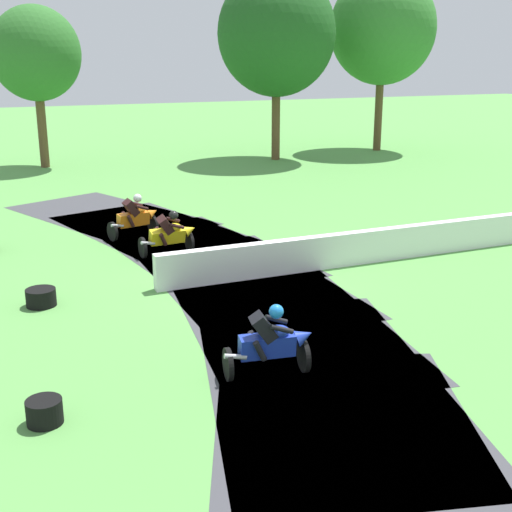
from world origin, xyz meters
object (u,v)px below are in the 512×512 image
Objects in this scene: motorcycle_chase_yellow at (170,234)px; tire_stack_near at (44,412)px; motorcycle_trailing_orange at (135,217)px; motorcycle_lead_blue at (271,342)px; tire_stack_mid_a at (41,297)px.

tire_stack_near is at bearing -116.83° from motorcycle_chase_yellow.
motorcycle_trailing_orange is 3.00× the size of tire_stack_near.
motorcycle_chase_yellow reaches higher than tire_stack_near.
motorcycle_chase_yellow is (0.26, 8.05, -0.03)m from motorcycle_lead_blue.
motorcycle_chase_yellow is 4.76m from tire_stack_mid_a.
motorcycle_lead_blue is 3.95m from tire_stack_near.
motorcycle_trailing_orange is at bearing 91.35° from motorcycle_lead_blue.
motorcycle_lead_blue is at bearing -88.65° from motorcycle_trailing_orange.
motorcycle_trailing_orange is 6.11m from tire_stack_mid_a.
tire_stack_near is at bearing -109.25° from motorcycle_trailing_orange.
motorcycle_trailing_orange is 11.16m from tire_stack_near.
tire_stack_near is (-3.92, -0.21, -0.46)m from motorcycle_lead_blue.
motorcycle_trailing_orange is at bearing 57.44° from tire_stack_mid_a.
tire_stack_near is (-4.18, -8.25, -0.43)m from motorcycle_chase_yellow.
motorcycle_chase_yellow is 0.99× the size of motorcycle_trailing_orange.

